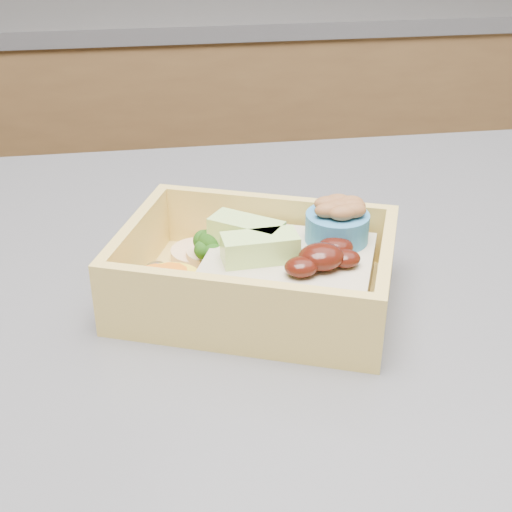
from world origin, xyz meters
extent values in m
cube|color=brown|center=(0.00, 1.20, 0.45)|extent=(3.20, 0.60, 0.90)
cube|color=#37373C|center=(0.00, 1.20, 0.92)|extent=(3.20, 0.62, 0.03)
cube|color=#E3C05D|center=(0.16, 0.02, 0.92)|extent=(0.21, 0.18, 0.01)
cube|color=#E3C05D|center=(0.19, 0.07, 0.95)|extent=(0.17, 0.07, 0.04)
cube|color=#E3C05D|center=(0.14, -0.04, 0.95)|extent=(0.17, 0.07, 0.04)
cube|color=#E3C05D|center=(0.24, -0.01, 0.95)|extent=(0.05, 0.11, 0.04)
cube|color=#E3C05D|center=(0.09, 0.05, 0.95)|extent=(0.05, 0.11, 0.04)
cube|color=tan|center=(0.18, 0.01, 0.94)|extent=(0.13, 0.13, 0.03)
ellipsoid|color=#370E08|center=(0.20, -0.01, 0.96)|extent=(0.04, 0.03, 0.02)
ellipsoid|color=#370E08|center=(0.21, 0.01, 0.96)|extent=(0.03, 0.03, 0.01)
ellipsoid|color=#370E08|center=(0.19, -0.01, 0.96)|extent=(0.03, 0.02, 0.01)
ellipsoid|color=#370E08|center=(0.22, -0.01, 0.96)|extent=(0.02, 0.02, 0.01)
cube|color=#C0F07D|center=(0.17, 0.01, 0.96)|extent=(0.05, 0.02, 0.02)
cube|color=#C0F07D|center=(0.16, 0.03, 0.96)|extent=(0.05, 0.05, 0.02)
cylinder|color=#6D9E55|center=(0.14, 0.04, 0.94)|extent=(0.01, 0.01, 0.02)
sphere|color=#205212|center=(0.14, 0.04, 0.95)|extent=(0.02, 0.02, 0.02)
sphere|color=#205212|center=(0.15, 0.04, 0.95)|extent=(0.02, 0.02, 0.02)
sphere|color=#205212|center=(0.13, 0.05, 0.95)|extent=(0.02, 0.02, 0.02)
sphere|color=#205212|center=(0.14, 0.03, 0.95)|extent=(0.01, 0.01, 0.01)
sphere|color=#205212|center=(0.13, 0.04, 0.95)|extent=(0.01, 0.01, 0.01)
sphere|color=#205212|center=(0.14, 0.05, 0.95)|extent=(0.01, 0.01, 0.01)
cylinder|color=yellow|center=(0.11, 0.01, 0.94)|extent=(0.04, 0.04, 0.02)
cylinder|color=orange|center=(0.11, 0.01, 0.95)|extent=(0.02, 0.02, 0.00)
cylinder|color=orange|center=(0.10, 0.01, 0.95)|extent=(0.02, 0.02, 0.00)
cylinder|color=tan|center=(0.13, 0.07, 0.93)|extent=(0.04, 0.04, 0.01)
cylinder|color=tan|center=(0.14, 0.06, 0.94)|extent=(0.04, 0.04, 0.01)
ellipsoid|color=silver|center=(0.16, 0.06, 0.94)|extent=(0.02, 0.02, 0.02)
ellipsoid|color=silver|center=(0.10, 0.03, 0.94)|extent=(0.02, 0.02, 0.02)
cylinder|color=teal|center=(0.22, 0.03, 0.96)|extent=(0.04, 0.04, 0.02)
ellipsoid|color=brown|center=(0.22, 0.03, 0.98)|extent=(0.02, 0.02, 0.01)
ellipsoid|color=brown|center=(0.23, 0.03, 0.98)|extent=(0.02, 0.02, 0.01)
ellipsoid|color=brown|center=(0.22, 0.04, 0.98)|extent=(0.02, 0.02, 0.01)
ellipsoid|color=brown|center=(0.22, 0.02, 0.98)|extent=(0.02, 0.02, 0.01)
ellipsoid|color=brown|center=(0.21, 0.03, 0.98)|extent=(0.02, 0.02, 0.01)
ellipsoid|color=brown|center=(0.23, 0.02, 0.98)|extent=(0.02, 0.02, 0.01)
ellipsoid|color=brown|center=(0.22, 0.04, 0.98)|extent=(0.02, 0.02, 0.01)
ellipsoid|color=brown|center=(0.23, 0.03, 0.98)|extent=(0.02, 0.02, 0.01)
camera|label=1|loc=(0.10, -0.38, 1.18)|focal=50.00mm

